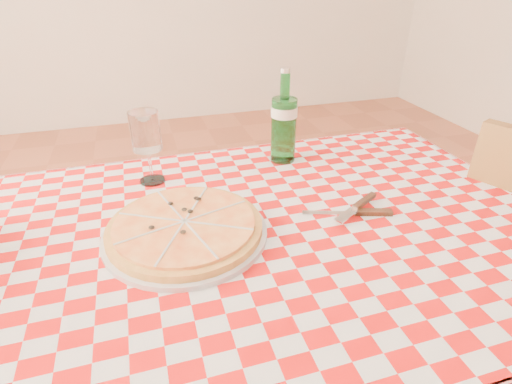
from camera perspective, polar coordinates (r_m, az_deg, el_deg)
dining_table at (r=0.94m, az=2.25°, el=-9.95°), size 1.20×0.80×0.75m
tablecloth at (r=0.89m, az=2.37°, el=-5.25°), size 1.30×0.90×0.01m
pizza_plate at (r=0.86m, az=-10.11°, el=-4.89°), size 0.43×0.43×0.05m
water_bottle at (r=1.14m, az=4.02°, el=10.74°), size 0.09×0.09×0.27m
wine_glass at (r=1.06m, az=-15.20°, el=6.10°), size 0.08×0.08×0.19m
cutlery at (r=0.95m, az=13.87°, el=-2.49°), size 0.25×0.22×0.02m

